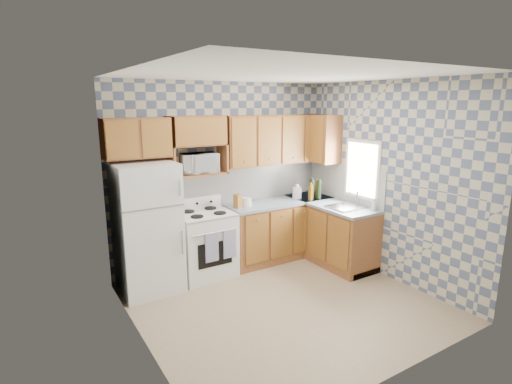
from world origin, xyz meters
The scene contains 30 objects.
floor centered at (0.00, 0.00, 0.00)m, with size 3.40×3.40×0.00m, color #877456.
back_wall centered at (0.00, 1.60, 1.35)m, with size 3.40×0.02×2.70m, color slate.
right_wall centered at (1.70, 0.00, 1.35)m, with size 0.02×3.20×2.70m, color slate.
backsplash_back centered at (0.40, 1.59, 1.20)m, with size 2.60×0.01×0.56m, color white.
backsplash_right centered at (1.69, 0.80, 1.20)m, with size 0.01×1.60×0.56m, color white.
refrigerator centered at (-1.27, 1.25, 0.84)m, with size 0.75×0.70×1.68m, color white.
stove_body centered at (-0.47, 1.28, 0.45)m, with size 0.76×0.65×0.90m, color white.
cooktop centered at (-0.47, 1.28, 0.91)m, with size 0.76×0.65×0.03m, color silver.
backguard centered at (-0.47, 1.55, 1.00)m, with size 0.76×0.08×0.17m, color white.
dish_towel_left centered at (-0.53, 0.93, 0.53)m, with size 0.19×0.03×0.40m, color navy.
dish_towel_right centered at (-0.26, 0.93, 0.53)m, with size 0.19×0.03×0.40m, color navy.
base_cabinets_back centered at (0.82, 1.30, 0.44)m, with size 1.75×0.60×0.88m, color brown.
base_cabinets_right centered at (1.40, 0.80, 0.44)m, with size 0.60×1.60×0.88m, color brown.
countertop_back centered at (0.82, 1.30, 0.90)m, with size 1.77×0.63×0.04m, color slate.
countertop_right centered at (1.40, 0.80, 0.90)m, with size 0.63×1.60×0.04m, color slate.
upper_cabinets_back centered at (0.82, 1.44, 1.85)m, with size 1.75×0.33×0.74m, color brown.
upper_cabinets_fridge centered at (-1.29, 1.44, 1.97)m, with size 0.82×0.33×0.50m, color brown.
upper_cabinets_right centered at (1.53, 1.25, 1.85)m, with size 0.33×0.70×0.74m, color brown.
microwave_shelf centered at (-0.47, 1.44, 1.44)m, with size 0.80×0.33×0.03m, color brown.
microwave centered at (-0.45, 1.44, 1.59)m, with size 0.50×0.34×0.28m, color white.
sink centered at (1.40, 0.45, 0.93)m, with size 0.48×0.40×0.03m, color #B7B7BC.
window centered at (1.69, 0.45, 1.45)m, with size 0.02×0.66×0.86m, color silver.
bottle_0 centered at (1.29, 1.10, 1.08)m, with size 0.07×0.07×0.32m, color black.
bottle_1 centered at (1.39, 1.04, 1.07)m, with size 0.07×0.07×0.30m, color black.
bottle_2 centered at (1.44, 1.14, 1.06)m, with size 0.07×0.07×0.28m, color #664109.
bottle_3 centered at (1.22, 1.04, 1.05)m, with size 0.07×0.07×0.26m, color #664109.
knife_block centered at (0.05, 1.25, 1.02)m, with size 0.09×0.09×0.20m, color brown.
electric_kettle centered at (1.13, 1.26, 1.01)m, with size 0.14×0.14×0.18m, color white.
food_containers centered at (0.21, 1.29, 0.98)m, with size 0.18×0.18×0.12m, color silver, non-canonical shape.
soap_bottle centered at (1.62, 0.12, 1.01)m, with size 0.06×0.06×0.17m, color silver.
Camera 1 is at (-2.66, -3.61, 2.40)m, focal length 28.00 mm.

